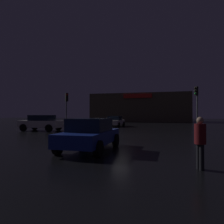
{
  "coord_description": "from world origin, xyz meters",
  "views": [
    {
      "loc": [
        4.29,
        -15.88,
        1.7
      ],
      "look_at": [
        -0.86,
        2.82,
        1.85
      ],
      "focal_mm": 33.58,
      "sensor_mm": 36.0,
      "label": 1
    }
  ],
  "objects_px": {
    "traffic_signal_cross_left": "(67,103)",
    "pedestrian": "(200,139)",
    "car_near": "(42,123)",
    "car_far": "(115,121)",
    "traffic_signal_opposite": "(197,99)",
    "store_building": "(141,108)",
    "car_crossing": "(90,134)"
  },
  "relations": [
    {
      "from": "car_near",
      "to": "car_far",
      "type": "height_order",
      "value": "car_near"
    },
    {
      "from": "traffic_signal_cross_left",
      "to": "car_far",
      "type": "xyz_separation_m",
      "value": [
        5.42,
        3.17,
        -2.36
      ]
    },
    {
      "from": "traffic_signal_cross_left",
      "to": "car_near",
      "type": "distance_m",
      "value": 6.0
    },
    {
      "from": "store_building",
      "to": "traffic_signal_opposite",
      "type": "distance_m",
      "value": 24.59
    },
    {
      "from": "traffic_signal_cross_left",
      "to": "pedestrian",
      "type": "relative_size",
      "value": 2.66
    },
    {
      "from": "traffic_signal_opposite",
      "to": "pedestrian",
      "type": "height_order",
      "value": "traffic_signal_opposite"
    },
    {
      "from": "store_building",
      "to": "car_far",
      "type": "distance_m",
      "value": 19.81
    },
    {
      "from": "car_far",
      "to": "car_crossing",
      "type": "distance_m",
      "value": 18.0
    },
    {
      "from": "pedestrian",
      "to": "traffic_signal_opposite",
      "type": "bearing_deg",
      "value": 83.65
    },
    {
      "from": "car_far",
      "to": "car_crossing",
      "type": "height_order",
      "value": "car_crossing"
    },
    {
      "from": "traffic_signal_opposite",
      "to": "pedestrian",
      "type": "relative_size",
      "value": 2.84
    },
    {
      "from": "car_far",
      "to": "car_near",
      "type": "bearing_deg",
      "value": -120.94
    },
    {
      "from": "car_far",
      "to": "pedestrian",
      "type": "bearing_deg",
      "value": -68.57
    },
    {
      "from": "car_near",
      "to": "pedestrian",
      "type": "relative_size",
      "value": 2.62
    },
    {
      "from": "traffic_signal_cross_left",
      "to": "car_near",
      "type": "relative_size",
      "value": 1.02
    },
    {
      "from": "store_building",
      "to": "pedestrian",
      "type": "relative_size",
      "value": 12.87
    },
    {
      "from": "store_building",
      "to": "car_near",
      "type": "relative_size",
      "value": 4.91
    },
    {
      "from": "traffic_signal_cross_left",
      "to": "car_far",
      "type": "bearing_deg",
      "value": 30.34
    },
    {
      "from": "car_near",
      "to": "traffic_signal_cross_left",
      "type": "bearing_deg",
      "value": 91.92
    },
    {
      "from": "car_crossing",
      "to": "traffic_signal_cross_left",
      "type": "bearing_deg",
      "value": 121.24
    },
    {
      "from": "traffic_signal_cross_left",
      "to": "car_near",
      "type": "height_order",
      "value": "traffic_signal_cross_left"
    },
    {
      "from": "traffic_signal_cross_left",
      "to": "car_crossing",
      "type": "bearing_deg",
      "value": -58.76
    },
    {
      "from": "car_crossing",
      "to": "car_far",
      "type": "bearing_deg",
      "value": 100.81
    },
    {
      "from": "store_building",
      "to": "car_near",
      "type": "bearing_deg",
      "value": -102.03
    },
    {
      "from": "car_near",
      "to": "pedestrian",
      "type": "xyz_separation_m",
      "value": [
        13.07,
        -11.23,
        0.11
      ]
    },
    {
      "from": "store_building",
      "to": "traffic_signal_cross_left",
      "type": "distance_m",
      "value": 23.68
    },
    {
      "from": "traffic_signal_opposite",
      "to": "car_crossing",
      "type": "relative_size",
      "value": 1.1
    },
    {
      "from": "car_far",
      "to": "pedestrian",
      "type": "relative_size",
      "value": 2.61
    },
    {
      "from": "traffic_signal_opposite",
      "to": "car_near",
      "type": "relative_size",
      "value": 1.08
    },
    {
      "from": "store_building",
      "to": "pedestrian",
      "type": "xyz_separation_m",
      "value": [
        7.02,
        -39.63,
        -2.04
      ]
    },
    {
      "from": "car_far",
      "to": "traffic_signal_opposite",
      "type": "bearing_deg",
      "value": -18.62
    },
    {
      "from": "traffic_signal_opposite",
      "to": "traffic_signal_cross_left",
      "type": "relative_size",
      "value": 1.07
    }
  ]
}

